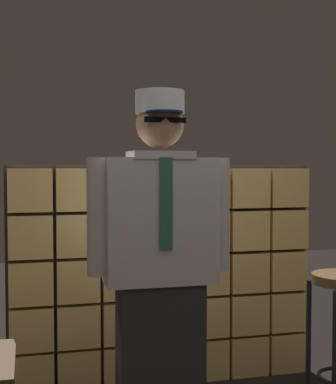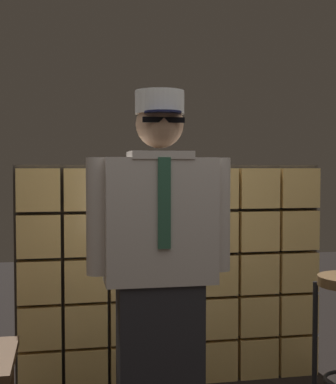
% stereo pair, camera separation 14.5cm
% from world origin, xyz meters
% --- Properties ---
extents(glass_block_wall, '(1.91, 0.10, 1.37)m').
position_xyz_m(glass_block_wall, '(-0.00, 1.26, 0.66)').
color(glass_block_wall, '#F2C672').
rests_on(glass_block_wall, ground).
extents(standing_person, '(0.67, 0.28, 1.68)m').
position_xyz_m(standing_person, '(-0.24, 0.43, 0.88)').
color(standing_person, '#28282D').
rests_on(standing_person, ground).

